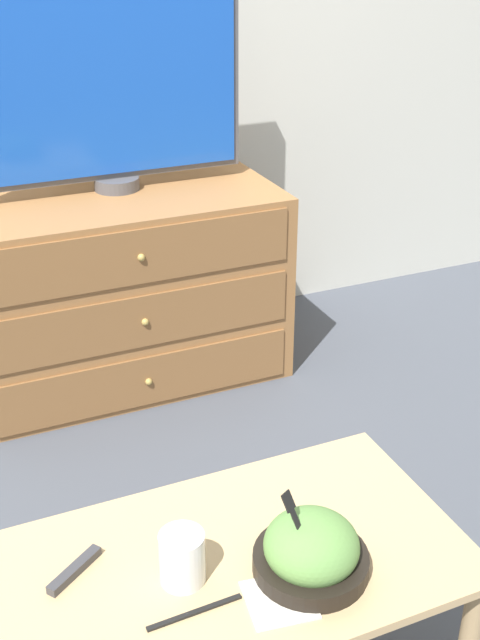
{
  "coord_description": "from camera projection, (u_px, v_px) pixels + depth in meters",
  "views": [
    {
      "loc": [
        -0.63,
        -2.86,
        1.52
      ],
      "look_at": [
        -0.01,
        -1.43,
        0.73
      ],
      "focal_mm": 45.0,
      "sensor_mm": 36.0,
      "label": 1
    }
  ],
  "objects": [
    {
      "name": "ground_plane",
      "position": [
        102.0,
        333.0,
        3.25
      ],
      "size": [
        12.0,
        12.0,
        0.0
      ],
      "primitive_type": "plane",
      "color": "#474C56"
    },
    {
      "name": "dresser",
      "position": [
        120.0,
        287.0,
        2.84
      ],
      "size": [
        1.1,
        0.6,
        0.68
      ],
      "color": "#9E6B3D",
      "rests_on": "ground_plane"
    },
    {
      "name": "tv",
      "position": [
        110.0,
        91.0,
        2.6
      ],
      "size": [
        0.9,
        0.15,
        0.64
      ],
      "color": "#515156",
      "rests_on": "dresser"
    },
    {
      "name": "coffee_table",
      "position": [
        206.0,
        587.0,
        1.56
      ],
      "size": [
        1.03,
        0.52,
        0.41
      ],
      "color": "tan",
      "rests_on": "ground_plane"
    },
    {
      "name": "takeout_bowl",
      "position": [
        311.0,
        551.0,
        1.5
      ],
      "size": [
        0.22,
        0.22,
        0.18
      ],
      "color": "black",
      "rests_on": "coffee_table"
    },
    {
      "name": "drink_cup",
      "position": [
        182.0,
        560.0,
        1.48
      ],
      "size": [
        0.09,
        0.09,
        0.11
      ],
      "color": "#9E6638",
      "rests_on": "coffee_table"
    },
    {
      "name": "napkin",
      "position": [
        279.0,
        600.0,
        1.46
      ],
      "size": [
        0.14,
        0.14,
        0.0
      ],
      "color": "silver",
      "rests_on": "coffee_table"
    },
    {
      "name": "knife",
      "position": [
        195.0,
        612.0,
        1.43
      ],
      "size": [
        0.18,
        0.02,
        0.01
      ],
      "color": "black",
      "rests_on": "coffee_table"
    },
    {
      "name": "remote_control",
      "position": [
        75.0,
        570.0,
        1.51
      ],
      "size": [
        0.12,
        0.09,
        0.02
      ],
      "color": "#38383D",
      "rests_on": "coffee_table"
    }
  ]
}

